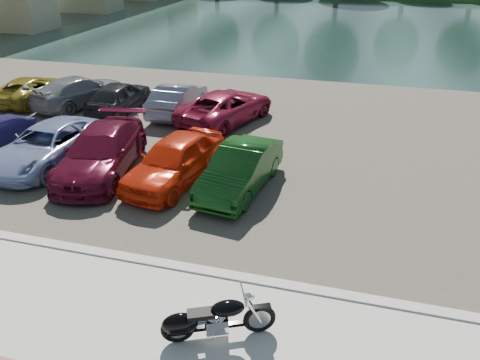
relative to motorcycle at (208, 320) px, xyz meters
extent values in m
plane|color=#595447|center=(0.10, -0.01, -0.56)|extent=(200.00, 200.00, 0.00)
cube|color=#B3B1A9|center=(0.10, 1.99, -0.49)|extent=(60.00, 0.30, 0.14)
cube|color=#423C35|center=(0.10, 10.99, -0.54)|extent=(60.00, 18.00, 0.04)
cube|color=#172A29|center=(0.10, 39.99, -0.56)|extent=(120.00, 40.00, 0.00)
torus|color=black|center=(0.95, 0.43, -0.12)|extent=(0.67, 0.39, 0.68)
torus|color=black|center=(-0.55, -0.26, -0.12)|extent=(0.67, 0.39, 0.68)
cylinder|color=#B2B2B7|center=(0.95, 0.43, -0.12)|extent=(0.44, 0.25, 0.46)
cylinder|color=#B2B2B7|center=(-0.55, -0.26, -0.12)|extent=(0.44, 0.25, 0.46)
cylinder|color=silver|center=(0.86, 0.28, 0.18)|extent=(0.32, 0.18, 0.63)
cylinder|color=silver|center=(0.78, 0.46, 0.18)|extent=(0.32, 0.18, 0.63)
cylinder|color=silver|center=(0.65, 0.29, 0.57)|extent=(0.35, 0.70, 0.04)
sphere|color=silver|center=(0.74, 0.34, 0.49)|extent=(0.21, 0.21, 0.16)
sphere|color=silver|center=(0.80, 0.37, 0.49)|extent=(0.15, 0.15, 0.11)
cube|color=black|center=(0.95, 0.43, 0.19)|extent=(0.47, 0.32, 0.06)
cube|color=black|center=(0.20, 0.09, -0.18)|extent=(1.13, 0.59, 0.08)
cube|color=silver|center=(0.16, 0.07, -0.11)|extent=(0.54, 0.48, 0.34)
cylinder|color=silver|center=(0.25, 0.11, 0.09)|extent=(0.30, 0.27, 0.27)
cylinder|color=silver|center=(0.06, 0.02, 0.09)|extent=(0.30, 0.27, 0.27)
ellipsoid|color=black|center=(0.36, 0.16, 0.26)|extent=(0.77, 0.61, 0.32)
cube|color=black|center=(-0.12, -0.06, 0.20)|extent=(0.62, 0.48, 0.10)
ellipsoid|color=black|center=(-0.50, -0.24, 0.00)|extent=(0.80, 0.61, 0.50)
cube|color=black|center=(-0.55, -0.26, -0.07)|extent=(0.44, 0.33, 0.30)
cylinder|color=silver|center=(-0.18, 0.08, -0.24)|extent=(1.04, 0.54, 0.09)
cylinder|color=silver|center=(-0.18, 0.08, -0.16)|extent=(1.04, 0.54, 0.09)
cylinder|color=#B2B2B7|center=(0.14, -0.14, -0.33)|extent=(0.08, 0.14, 0.22)
imported|color=#8B9ACA|center=(-8.23, 6.46, 0.16)|extent=(2.49, 5.03, 1.37)
imported|color=#560C22|center=(-5.99, 6.35, 0.23)|extent=(2.94, 5.46, 1.50)
imported|color=red|center=(-3.29, 6.34, 0.25)|extent=(2.57, 4.75, 1.53)
imported|color=#103B12|center=(-1.06, 6.37, 0.19)|extent=(2.04, 4.46, 1.42)
imported|color=olive|center=(-13.40, 12.49, 0.09)|extent=(2.09, 4.43, 1.22)
imported|color=gray|center=(-10.74, 12.59, 0.18)|extent=(3.50, 5.21, 1.40)
imported|color=black|center=(-8.50, 12.29, 0.19)|extent=(1.71, 4.18, 1.42)
imported|color=slate|center=(-5.76, 12.73, 0.17)|extent=(1.52, 4.22, 1.38)
imported|color=maroon|center=(-3.29, 12.22, 0.18)|extent=(3.82, 5.55, 1.41)
camera|label=1|loc=(2.43, -6.52, 6.75)|focal=35.00mm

